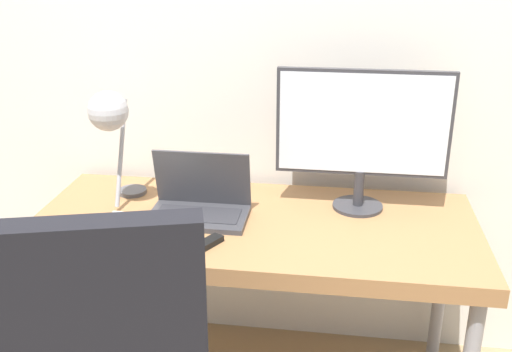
{
  "coord_description": "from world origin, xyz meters",
  "views": [
    {
      "loc": [
        0.27,
        -1.51,
        1.63
      ],
      "look_at": [
        0.01,
        0.31,
        0.9
      ],
      "focal_mm": 42.0,
      "sensor_mm": 36.0,
      "label": 1
    }
  ],
  "objects_px": {
    "monitor": "(363,130)",
    "book_stack": "(139,231)",
    "desk_lamp": "(110,118)",
    "laptop": "(199,203)"
  },
  "relations": [
    {
      "from": "monitor",
      "to": "book_stack",
      "type": "bearing_deg",
      "value": -154.53
    },
    {
      "from": "desk_lamp",
      "to": "book_stack",
      "type": "xyz_separation_m",
      "value": [
        0.14,
        -0.2,
        -0.32
      ]
    },
    {
      "from": "monitor",
      "to": "book_stack",
      "type": "xyz_separation_m",
      "value": [
        -0.71,
        -0.34,
        -0.27
      ]
    },
    {
      "from": "desk_lamp",
      "to": "laptop",
      "type": "bearing_deg",
      "value": -1.95
    },
    {
      "from": "book_stack",
      "to": "laptop",
      "type": "bearing_deg",
      "value": 49.78
    },
    {
      "from": "monitor",
      "to": "desk_lamp",
      "type": "height_order",
      "value": "monitor"
    },
    {
      "from": "laptop",
      "to": "book_stack",
      "type": "distance_m",
      "value": 0.25
    },
    {
      "from": "book_stack",
      "to": "desk_lamp",
      "type": "bearing_deg",
      "value": 126.04
    },
    {
      "from": "monitor",
      "to": "desk_lamp",
      "type": "xyz_separation_m",
      "value": [
        -0.86,
        -0.14,
        0.05
      ]
    },
    {
      "from": "laptop",
      "to": "book_stack",
      "type": "height_order",
      "value": "laptop"
    }
  ]
}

